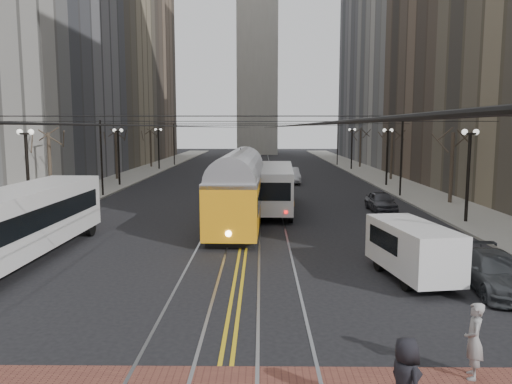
{
  "coord_description": "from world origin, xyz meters",
  "views": [
    {
      "loc": [
        0.89,
        -12.85,
        5.96
      ],
      "look_at": [
        0.65,
        10.07,
        3.0
      ],
      "focal_mm": 35.0,
      "sensor_mm": 36.0,
      "label": 1
    }
  ],
  "objects_px": {
    "cargo_van": "(412,252)",
    "pedestrian_b": "(474,340)",
    "pedestrian_a": "(405,382)",
    "rear_bus": "(274,188)",
    "sedan_grey": "(381,201)",
    "sedan_parked": "(495,272)",
    "streetcar": "(239,195)",
    "sedan_silver": "(290,175)",
    "transit_bus": "(21,226)"
  },
  "relations": [
    {
      "from": "cargo_van",
      "to": "pedestrian_b",
      "type": "relative_size",
      "value": 2.71
    },
    {
      "from": "pedestrian_a",
      "to": "rear_bus",
      "type": "bearing_deg",
      "value": -13.85
    },
    {
      "from": "pedestrian_a",
      "to": "sedan_grey",
      "type": "bearing_deg",
      "value": -30.45
    },
    {
      "from": "rear_bus",
      "to": "pedestrian_a",
      "type": "height_order",
      "value": "rear_bus"
    },
    {
      "from": "sedan_parked",
      "to": "streetcar",
      "type": "bearing_deg",
      "value": 131.75
    },
    {
      "from": "streetcar",
      "to": "sedan_silver",
      "type": "xyz_separation_m",
      "value": [
        4.55,
        22.84,
        -0.91
      ]
    },
    {
      "from": "transit_bus",
      "to": "pedestrian_a",
      "type": "xyz_separation_m",
      "value": [
        13.61,
        -12.34,
        -0.7
      ]
    },
    {
      "from": "sedan_parked",
      "to": "rear_bus",
      "type": "bearing_deg",
      "value": 117.35
    },
    {
      "from": "sedan_grey",
      "to": "pedestrian_b",
      "type": "relative_size",
      "value": 2.24
    },
    {
      "from": "sedan_silver",
      "to": "cargo_van",
      "type": "bearing_deg",
      "value": -87.87
    },
    {
      "from": "transit_bus",
      "to": "rear_bus",
      "type": "height_order",
      "value": "transit_bus"
    },
    {
      "from": "transit_bus",
      "to": "cargo_van",
      "type": "bearing_deg",
      "value": -7.8
    },
    {
      "from": "sedan_grey",
      "to": "pedestrian_a",
      "type": "distance_m",
      "value": 26.72
    },
    {
      "from": "sedan_grey",
      "to": "pedestrian_a",
      "type": "bearing_deg",
      "value": -103.73
    },
    {
      "from": "cargo_van",
      "to": "pedestrian_a",
      "type": "bearing_deg",
      "value": -116.35
    },
    {
      "from": "pedestrian_b",
      "to": "streetcar",
      "type": "bearing_deg",
      "value": -144.8
    },
    {
      "from": "sedan_parked",
      "to": "pedestrian_b",
      "type": "bearing_deg",
      "value": -114.23
    },
    {
      "from": "transit_bus",
      "to": "cargo_van",
      "type": "xyz_separation_m",
      "value": [
        16.68,
        -2.54,
        -0.52
      ]
    },
    {
      "from": "cargo_van",
      "to": "sedan_silver",
      "type": "relative_size",
      "value": 0.99
    },
    {
      "from": "streetcar",
      "to": "rear_bus",
      "type": "bearing_deg",
      "value": 66.94
    },
    {
      "from": "cargo_van",
      "to": "pedestrian_a",
      "type": "distance_m",
      "value": 10.27
    },
    {
      "from": "transit_bus",
      "to": "streetcar",
      "type": "distance_m",
      "value": 13.11
    },
    {
      "from": "transit_bus",
      "to": "pedestrian_b",
      "type": "xyz_separation_m",
      "value": [
        15.8,
        -10.39,
        -0.69
      ]
    },
    {
      "from": "streetcar",
      "to": "sedan_grey",
      "type": "distance_m",
      "value": 11.03
    },
    {
      "from": "transit_bus",
      "to": "sedan_grey",
      "type": "xyz_separation_m",
      "value": [
        19.34,
        13.76,
        -0.92
      ]
    },
    {
      "from": "transit_bus",
      "to": "rear_bus",
      "type": "bearing_deg",
      "value": 51.59
    },
    {
      "from": "sedan_grey",
      "to": "streetcar",
      "type": "bearing_deg",
      "value": -156.82
    },
    {
      "from": "rear_bus",
      "to": "sedan_parked",
      "type": "height_order",
      "value": "rear_bus"
    },
    {
      "from": "rear_bus",
      "to": "sedan_parked",
      "type": "distance_m",
      "value": 19.7
    },
    {
      "from": "sedan_grey",
      "to": "sedan_silver",
      "type": "xyz_separation_m",
      "value": [
        -5.44,
        18.28,
        0.13
      ]
    },
    {
      "from": "sedan_silver",
      "to": "rear_bus",
      "type": "bearing_deg",
      "value": -99.68
    },
    {
      "from": "sedan_parked",
      "to": "cargo_van",
      "type": "bearing_deg",
      "value": 157.88
    },
    {
      "from": "cargo_van",
      "to": "pedestrian_a",
      "type": "xyz_separation_m",
      "value": [
        -3.06,
        -9.8,
        -0.18
      ]
    },
    {
      "from": "rear_bus",
      "to": "pedestrian_a",
      "type": "distance_m",
      "value": 26.66
    },
    {
      "from": "streetcar",
      "to": "pedestrian_a",
      "type": "bearing_deg",
      "value": -77.33
    },
    {
      "from": "sedan_grey",
      "to": "pedestrian_b",
      "type": "xyz_separation_m",
      "value": [
        -3.54,
        -24.15,
        0.23
      ]
    },
    {
      "from": "transit_bus",
      "to": "streetcar",
      "type": "height_order",
      "value": "streetcar"
    },
    {
      "from": "sedan_parked",
      "to": "pedestrian_a",
      "type": "relative_size",
      "value": 2.6
    },
    {
      "from": "cargo_van",
      "to": "sedan_parked",
      "type": "distance_m",
      "value": 3.01
    },
    {
      "from": "streetcar",
      "to": "sedan_grey",
      "type": "relative_size",
      "value": 3.57
    },
    {
      "from": "transit_bus",
      "to": "streetcar",
      "type": "bearing_deg",
      "value": 45.41
    },
    {
      "from": "transit_bus",
      "to": "pedestrian_a",
      "type": "distance_m",
      "value": 18.39
    },
    {
      "from": "streetcar",
      "to": "sedan_silver",
      "type": "distance_m",
      "value": 23.31
    },
    {
      "from": "cargo_van",
      "to": "sedan_grey",
      "type": "bearing_deg",
      "value": 71.72
    },
    {
      "from": "sedan_silver",
      "to": "sedan_parked",
      "type": "bearing_deg",
      "value": -83.83
    },
    {
      "from": "sedan_parked",
      "to": "pedestrian_a",
      "type": "height_order",
      "value": "pedestrian_a"
    },
    {
      "from": "transit_bus",
      "to": "pedestrian_b",
      "type": "height_order",
      "value": "transit_bus"
    },
    {
      "from": "transit_bus",
      "to": "cargo_van",
      "type": "relative_size",
      "value": 2.59
    },
    {
      "from": "cargo_van",
      "to": "rear_bus",
      "type": "bearing_deg",
      "value": 97.68
    },
    {
      "from": "streetcar",
      "to": "sedan_grey",
      "type": "bearing_deg",
      "value": 26.01
    }
  ]
}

